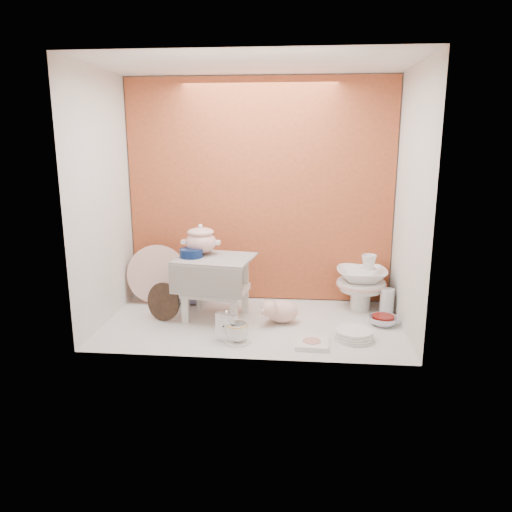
{
  "coord_description": "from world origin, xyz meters",
  "views": [
    {
      "loc": [
        0.29,
        -2.82,
        1.11
      ],
      "look_at": [
        0.02,
        0.02,
        0.42
      ],
      "focal_mm": 34.47,
      "sensor_mm": 36.0,
      "label": 1
    }
  ],
  "objects_px": {
    "soup_tureen": "(201,239)",
    "crystal_bowl": "(383,321)",
    "floral_platter": "(157,274)",
    "mantel_clock": "(227,326)",
    "dinner_plate_stack": "(354,335)",
    "blue_white_vase": "(189,283)",
    "gold_rim_teacup": "(237,332)",
    "plush_pig": "(282,311)",
    "step_stool": "(216,288)",
    "porcelain_tower": "(361,282)"
  },
  "relations": [
    {
      "from": "soup_tureen",
      "to": "crystal_bowl",
      "type": "bearing_deg",
      "value": -5.2
    },
    {
      "from": "soup_tureen",
      "to": "floral_platter",
      "type": "xyz_separation_m",
      "value": [
        -0.35,
        0.19,
        -0.29
      ]
    },
    {
      "from": "soup_tureen",
      "to": "mantel_clock",
      "type": "distance_m",
      "value": 0.63
    },
    {
      "from": "mantel_clock",
      "to": "dinner_plate_stack",
      "type": "xyz_separation_m",
      "value": [
        0.71,
        0.09,
        -0.06
      ]
    },
    {
      "from": "blue_white_vase",
      "to": "dinner_plate_stack",
      "type": "height_order",
      "value": "blue_white_vase"
    },
    {
      "from": "soup_tureen",
      "to": "mantel_clock",
      "type": "bearing_deg",
      "value": -62.6
    },
    {
      "from": "soup_tureen",
      "to": "mantel_clock",
      "type": "relative_size",
      "value": 1.31
    },
    {
      "from": "floral_platter",
      "to": "mantel_clock",
      "type": "relative_size",
      "value": 2.24
    },
    {
      "from": "floral_platter",
      "to": "gold_rim_teacup",
      "type": "bearing_deg",
      "value": -44.86
    },
    {
      "from": "mantel_clock",
      "to": "plush_pig",
      "type": "bearing_deg",
      "value": 69.48
    },
    {
      "from": "floral_platter",
      "to": "crystal_bowl",
      "type": "height_order",
      "value": "floral_platter"
    },
    {
      "from": "soup_tureen",
      "to": "crystal_bowl",
      "type": "height_order",
      "value": "soup_tureen"
    },
    {
      "from": "step_stool",
      "to": "crystal_bowl",
      "type": "bearing_deg",
      "value": 6.94
    },
    {
      "from": "dinner_plate_stack",
      "to": "mantel_clock",
      "type": "bearing_deg",
      "value": -173.1
    },
    {
      "from": "mantel_clock",
      "to": "gold_rim_teacup",
      "type": "bearing_deg",
      "value": 14.28
    },
    {
      "from": "gold_rim_teacup",
      "to": "dinner_plate_stack",
      "type": "relative_size",
      "value": 0.6
    },
    {
      "from": "crystal_bowl",
      "to": "porcelain_tower",
      "type": "xyz_separation_m",
      "value": [
        -0.11,
        0.28,
        0.16
      ]
    },
    {
      "from": "dinner_plate_stack",
      "to": "floral_platter",
      "type": "bearing_deg",
      "value": 157.39
    },
    {
      "from": "soup_tureen",
      "to": "dinner_plate_stack",
      "type": "xyz_separation_m",
      "value": [
        0.93,
        -0.35,
        -0.46
      ]
    },
    {
      "from": "crystal_bowl",
      "to": "porcelain_tower",
      "type": "relative_size",
      "value": 0.47
    },
    {
      "from": "floral_platter",
      "to": "crystal_bowl",
      "type": "distance_m",
      "value": 1.52
    },
    {
      "from": "dinner_plate_stack",
      "to": "crystal_bowl",
      "type": "bearing_deg",
      "value": 50.86
    },
    {
      "from": "step_stool",
      "to": "dinner_plate_stack",
      "type": "bearing_deg",
      "value": -9.59
    },
    {
      "from": "step_stool",
      "to": "mantel_clock",
      "type": "xyz_separation_m",
      "value": [
        0.12,
        -0.36,
        -0.11
      ]
    },
    {
      "from": "step_stool",
      "to": "dinner_plate_stack",
      "type": "height_order",
      "value": "step_stool"
    },
    {
      "from": "plush_pig",
      "to": "dinner_plate_stack",
      "type": "xyz_separation_m",
      "value": [
        0.42,
        -0.22,
        -0.05
      ]
    },
    {
      "from": "blue_white_vase",
      "to": "gold_rim_teacup",
      "type": "distance_m",
      "value": 0.78
    },
    {
      "from": "gold_rim_teacup",
      "to": "soup_tureen",
      "type": "bearing_deg",
      "value": 122.69
    },
    {
      "from": "step_stool",
      "to": "plush_pig",
      "type": "xyz_separation_m",
      "value": [
        0.42,
        -0.05,
        -0.12
      ]
    },
    {
      "from": "floral_platter",
      "to": "dinner_plate_stack",
      "type": "bearing_deg",
      "value": -22.61
    },
    {
      "from": "gold_rim_teacup",
      "to": "blue_white_vase",
      "type": "bearing_deg",
      "value": 122.64
    },
    {
      "from": "mantel_clock",
      "to": "porcelain_tower",
      "type": "height_order",
      "value": "porcelain_tower"
    },
    {
      "from": "plush_pig",
      "to": "floral_platter",
      "type": "bearing_deg",
      "value": 141.54
    },
    {
      "from": "plush_pig",
      "to": "dinner_plate_stack",
      "type": "height_order",
      "value": "plush_pig"
    },
    {
      "from": "dinner_plate_stack",
      "to": "step_stool",
      "type": "bearing_deg",
      "value": 161.59
    },
    {
      "from": "dinner_plate_stack",
      "to": "plush_pig",
      "type": "bearing_deg",
      "value": 151.88
    },
    {
      "from": "plush_pig",
      "to": "porcelain_tower",
      "type": "bearing_deg",
      "value": 12.13
    },
    {
      "from": "step_stool",
      "to": "dinner_plate_stack",
      "type": "xyz_separation_m",
      "value": [
        0.83,
        -0.28,
        -0.17
      ]
    },
    {
      "from": "dinner_plate_stack",
      "to": "gold_rim_teacup",
      "type": "bearing_deg",
      "value": -171.69
    },
    {
      "from": "crystal_bowl",
      "to": "dinner_plate_stack",
      "type": "bearing_deg",
      "value": -129.14
    },
    {
      "from": "step_stool",
      "to": "gold_rim_teacup",
      "type": "bearing_deg",
      "value": -55.18
    },
    {
      "from": "soup_tureen",
      "to": "dinner_plate_stack",
      "type": "bearing_deg",
      "value": -20.34
    },
    {
      "from": "step_stool",
      "to": "crystal_bowl",
      "type": "height_order",
      "value": "step_stool"
    },
    {
      "from": "mantel_clock",
      "to": "crystal_bowl",
      "type": "bearing_deg",
      "value": 42.96
    },
    {
      "from": "blue_white_vase",
      "to": "dinner_plate_stack",
      "type": "bearing_deg",
      "value": -27.49
    },
    {
      "from": "gold_rim_teacup",
      "to": "crystal_bowl",
      "type": "relative_size",
      "value": 0.75
    },
    {
      "from": "soup_tureen",
      "to": "step_stool",
      "type": "bearing_deg",
      "value": -34.22
    },
    {
      "from": "plush_pig",
      "to": "porcelain_tower",
      "type": "relative_size",
      "value": 0.69
    },
    {
      "from": "step_stool",
      "to": "blue_white_vase",
      "type": "bearing_deg",
      "value": 139.03
    },
    {
      "from": "floral_platter",
      "to": "porcelain_tower",
      "type": "distance_m",
      "value": 1.38
    }
  ]
}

